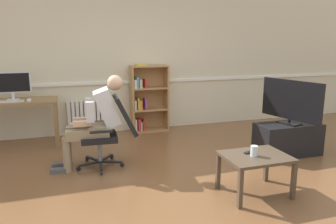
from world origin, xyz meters
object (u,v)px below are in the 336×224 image
at_px(office_chair, 111,128).
at_px(person_seated, 95,120).
at_px(tv_screen, 291,101).
at_px(imac_monitor, 12,84).
at_px(computer_mouse, 29,100).
at_px(tv_stand, 288,139).
at_px(keyboard, 9,102).
at_px(computer_desk, 13,107).
at_px(coffee_table, 255,161).
at_px(bookshelf, 147,100).
at_px(drinking_glass, 254,151).
at_px(spare_remote, 249,152).
at_px(radiator, 88,117).

bearing_deg(office_chair, person_seated, -90.00).
bearing_deg(tv_screen, imac_monitor, 51.96).
xyz_separation_m(computer_mouse, tv_stand, (3.64, -1.51, -0.53)).
relative_size(keyboard, tv_screen, 0.42).
distance_m(computer_desk, imac_monitor, 0.37).
xyz_separation_m(computer_desk, coffee_table, (2.73, -2.59, -0.26)).
bearing_deg(tv_stand, tv_screen, 14.32).
xyz_separation_m(office_chair, tv_screen, (2.56, -0.37, 0.29)).
bearing_deg(computer_desk, bookshelf, 7.53).
height_order(tv_screen, coffee_table, tv_screen).
xyz_separation_m(office_chair, drinking_glass, (1.35, -1.34, -0.02)).
bearing_deg(tv_screen, spare_remote, 111.57).
relative_size(keyboard, tv_stand, 0.43).
relative_size(office_chair, tv_stand, 1.00).
xyz_separation_m(imac_monitor, drinking_glass, (2.68, -2.68, -0.50)).
bearing_deg(office_chair, imac_monitor, -131.38).
bearing_deg(bookshelf, office_chair, -119.71).
bearing_deg(computer_desk, radiator, 18.47).
xyz_separation_m(computer_mouse, bookshelf, (1.98, 0.42, -0.18)).
distance_m(tv_screen, coffee_table, 1.58).
bearing_deg(keyboard, imac_monitor, 80.29).
relative_size(computer_desk, imac_monitor, 2.42).
bearing_deg(coffee_table, keyboard, 138.27).
bearing_deg(spare_remote, coffee_table, -6.26).
relative_size(tv_screen, drinking_glass, 8.56).
bearing_deg(keyboard, office_chair, -39.44).
bearing_deg(person_seated, drinking_glass, 52.61).
relative_size(bookshelf, tv_stand, 1.31).
height_order(keyboard, person_seated, person_seated).
height_order(bookshelf, office_chair, bookshelf).
bearing_deg(computer_desk, office_chair, -43.19).
distance_m(coffee_table, spare_remote, 0.12).
xyz_separation_m(computer_mouse, person_seated, (0.89, -1.13, -0.12)).
height_order(imac_monitor, tv_stand, imac_monitor).
height_order(radiator, tv_stand, radiator).
distance_m(keyboard, person_seated, 1.62).
height_order(imac_monitor, bookshelf, bookshelf).
bearing_deg(radiator, keyboard, -155.95).
relative_size(computer_desk, person_seated, 1.09).
relative_size(computer_desk, radiator, 1.90).
bearing_deg(tv_stand, coffee_table, -140.81).
height_order(drinking_glass, spare_remote, drinking_glass).
relative_size(keyboard, spare_remote, 2.78).
height_order(imac_monitor, keyboard, imac_monitor).
xyz_separation_m(tv_screen, coffee_table, (-1.18, -0.96, -0.43)).
bearing_deg(drinking_glass, imac_monitor, 134.95).
height_order(person_seated, coffee_table, person_seated).
xyz_separation_m(person_seated, tv_screen, (2.75, -0.38, 0.16)).
distance_m(computer_desk, drinking_glass, 3.75).
height_order(imac_monitor, coffee_table, imac_monitor).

